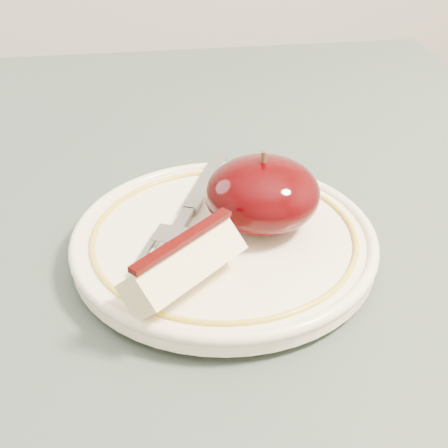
{
  "coord_description": "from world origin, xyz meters",
  "views": [
    {
      "loc": [
        0.05,
        -0.41,
        1.02
      ],
      "look_at": [
        0.1,
        -0.04,
        0.78
      ],
      "focal_mm": 50.0,
      "sensor_mm": 36.0,
      "label": 1
    }
  ],
  "objects": [
    {
      "name": "table",
      "position": [
        0.0,
        0.0,
        0.66
      ],
      "size": [
        0.9,
        0.9,
        0.75
      ],
      "color": "brown",
      "rests_on": "ground"
    },
    {
      "name": "plate",
      "position": [
        0.1,
        -0.04,
        0.76
      ],
      "size": [
        0.22,
        0.22,
        0.02
      ],
      "color": "white",
      "rests_on": "table"
    },
    {
      "name": "apple_half",
      "position": [
        0.13,
        -0.03,
        0.79
      ],
      "size": [
        0.08,
        0.08,
        0.06
      ],
      "color": "black",
      "rests_on": "plate"
    },
    {
      "name": "apple_wedge",
      "position": [
        0.07,
        -0.09,
        0.79
      ],
      "size": [
        0.09,
        0.08,
        0.04
      ],
      "rotation": [
        0.0,
        0.0,
        0.73
      ],
      "color": "beige",
      "rests_on": "plate"
    },
    {
      "name": "fork",
      "position": [
        0.08,
        -0.01,
        0.77
      ],
      "size": [
        0.09,
        0.17,
        0.0
      ],
      "rotation": [
        0.0,
        0.0,
        1.16
      ],
      "color": "gray",
      "rests_on": "plate"
    }
  ]
}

